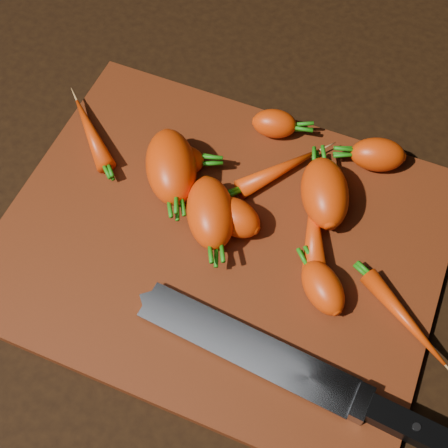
% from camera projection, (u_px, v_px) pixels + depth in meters
% --- Properties ---
extents(ground, '(2.00, 2.00, 0.01)m').
position_uv_depth(ground, '(221.00, 246.00, 0.74)').
color(ground, black).
extents(cutting_board, '(0.50, 0.40, 0.01)m').
position_uv_depth(cutting_board, '(221.00, 241.00, 0.73)').
color(cutting_board, maroon).
rests_on(cutting_board, ground).
extents(carrot_0, '(0.08, 0.06, 0.04)m').
position_uv_depth(carrot_0, '(177.00, 161.00, 0.75)').
color(carrot_0, '#E7400C').
rests_on(carrot_0, cutting_board).
extents(carrot_1, '(0.07, 0.05, 0.04)m').
position_uv_depth(carrot_1, '(235.00, 217.00, 0.71)').
color(carrot_1, '#E7400C').
rests_on(carrot_1, cutting_board).
extents(carrot_2, '(0.10, 0.12, 0.06)m').
position_uv_depth(carrot_2, '(171.00, 167.00, 0.74)').
color(carrot_2, '#E7400C').
rests_on(carrot_2, cutting_board).
extents(carrot_3, '(0.09, 0.11, 0.05)m').
position_uv_depth(carrot_3, '(325.00, 193.00, 0.72)').
color(carrot_3, '#E7400C').
rests_on(carrot_3, cutting_board).
extents(carrot_4, '(0.07, 0.06, 0.04)m').
position_uv_depth(carrot_4, '(378.00, 155.00, 0.76)').
color(carrot_4, '#E7400C').
rests_on(carrot_4, cutting_board).
extents(carrot_5, '(0.06, 0.05, 0.04)m').
position_uv_depth(carrot_5, '(275.00, 124.00, 0.78)').
color(carrot_5, '#E7400C').
rests_on(carrot_5, cutting_board).
extents(carrot_6, '(0.07, 0.07, 0.04)m').
position_uv_depth(carrot_6, '(323.00, 288.00, 0.67)').
color(carrot_6, '#E7400C').
rests_on(carrot_6, cutting_board).
extents(carrot_7, '(0.09, 0.11, 0.02)m').
position_uv_depth(carrot_7, '(280.00, 170.00, 0.75)').
color(carrot_7, '#E7400C').
rests_on(carrot_7, cutting_board).
extents(carrot_8, '(0.11, 0.09, 0.02)m').
position_uv_depth(carrot_8, '(405.00, 318.00, 0.66)').
color(carrot_8, '#E7400C').
rests_on(carrot_8, cutting_board).
extents(carrot_9, '(0.06, 0.11, 0.03)m').
position_uv_depth(carrot_9, '(313.00, 229.00, 0.71)').
color(carrot_9, '#E7400C').
rests_on(carrot_9, cutting_board).
extents(carrot_10, '(0.09, 0.11, 0.05)m').
position_uv_depth(carrot_10, '(211.00, 213.00, 0.71)').
color(carrot_10, '#E7400C').
rests_on(carrot_10, cutting_board).
extents(carrot_11, '(0.10, 0.10, 0.02)m').
position_uv_depth(carrot_11, '(91.00, 133.00, 0.78)').
color(carrot_11, '#E7400C').
rests_on(carrot_11, cutting_board).
extents(knife, '(0.39, 0.07, 0.02)m').
position_uv_depth(knife, '(267.00, 357.00, 0.64)').
color(knife, gray).
rests_on(knife, cutting_board).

